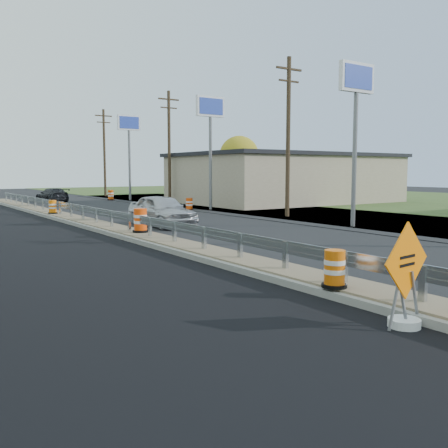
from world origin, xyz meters
TOP-DOWN VIEW (x-y plane):
  - ground at (0.00, 0.00)m, footprint 140.00×140.00m
  - grass_verge_far at (30.00, 10.00)m, footprint 40.00×120.00m
  - milled_overlay at (-4.40, 10.00)m, footprint 7.20×120.00m
  - median at (0.00, 8.00)m, footprint 1.60×55.00m
  - guardrail at (0.00, 9.00)m, footprint 0.10×46.15m
  - retail_building_near at (20.99, 20.00)m, footprint 18.50×12.50m
  - pylon_sign_south at (10.50, 3.00)m, footprint 2.20×0.30m
  - pylon_sign_mid at (10.50, 16.00)m, footprint 2.20×0.30m
  - pylon_sign_north at (10.50, 30.00)m, footprint 2.20×0.30m
  - utility_pole_smid at (11.50, 9.00)m, footprint 1.90×0.26m
  - utility_pole_nmid at (11.50, 24.00)m, footprint 1.90×0.26m
  - utility_pole_north at (11.50, 39.00)m, footprint 1.90×0.26m
  - tree_far_yellow at (26.00, 34.00)m, footprint 4.62×4.62m
  - caution_sign at (-1.09, -8.39)m, footprint 1.35×0.57m
  - barrel_median_near at (-0.55, -6.22)m, footprint 0.56×0.56m
  - barrel_median_mid at (0.13, 5.16)m, footprint 0.67×0.67m
  - barrel_median_far at (-0.32, 16.50)m, footprint 0.54×0.54m
  - barrel_shoulder_mid at (9.20, 16.77)m, footprint 0.58×0.58m
  - barrel_shoulder_far at (9.20, 31.56)m, footprint 0.65×0.65m
  - car_silver at (2.86, 8.58)m, footprint 2.00×4.69m
  - car_dark_far at (3.76, 31.58)m, footprint 2.14×4.45m

SIDE VIEW (x-z plane):
  - ground at x=0.00m, z-range 0.00..0.00m
  - milled_overlay at x=-4.40m, z-range 0.00..0.01m
  - grass_verge_far at x=30.00m, z-range 0.00..0.03m
  - median at x=0.00m, z-range 0.00..0.23m
  - barrel_shoulder_mid at x=9.20m, z-range -0.02..0.84m
  - barrel_shoulder_far at x=9.20m, z-range -0.02..0.94m
  - caution_sign at x=-1.09m, z-range -0.46..1.41m
  - barrel_median_far at x=-0.32m, z-range 0.21..1.01m
  - barrel_median_near at x=-0.55m, z-range 0.21..1.03m
  - car_dark_far at x=3.76m, z-range 0.00..1.25m
  - barrel_median_mid at x=0.13m, z-range 0.21..1.19m
  - guardrail at x=0.00m, z-range 0.37..1.09m
  - car_silver at x=2.86m, z-range 0.00..1.58m
  - retail_building_near at x=20.99m, z-range 0.02..4.29m
  - tree_far_yellow at x=26.00m, z-range 1.11..7.97m
  - utility_pole_smid at x=11.50m, z-range 0.23..9.63m
  - utility_pole_nmid at x=11.50m, z-range 0.23..9.63m
  - utility_pole_north at x=11.50m, z-range 0.23..9.63m
  - pylon_sign_south at x=10.50m, z-range 2.53..10.43m
  - pylon_sign_mid at x=10.50m, z-range 2.53..10.43m
  - pylon_sign_north at x=10.50m, z-range 2.53..10.43m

